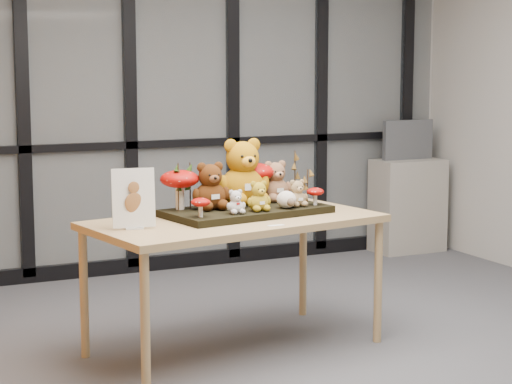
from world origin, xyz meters
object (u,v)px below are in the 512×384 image
diorama_tray (247,211)px  sign_holder (134,200)px  bear_small_yellow (258,194)px  plush_cream_hedgehog (286,199)px  bear_tan_back (275,179)px  mushroom_front_left (201,206)px  cabinet (408,205)px  mushroom_back_left (180,188)px  monitor (408,140)px  bear_brown_medium (210,183)px  mushroom_back_right (255,180)px  bear_pooh_yellow (242,168)px  bear_beige_small (297,192)px  mushroom_front_right (315,195)px  display_table (235,229)px  bear_white_bow (236,200)px

diorama_tray → sign_holder: bearing=-176.8°
bear_small_yellow → plush_cream_hedgehog: bear_small_yellow is taller
plush_cream_hedgehog → sign_holder: (-0.97, -0.05, 0.06)m
bear_tan_back → mushroom_front_left: bearing=-159.9°
sign_holder → cabinet: bearing=40.8°
plush_cream_hedgehog → mushroom_back_left: size_ratio=0.45×
monitor → bear_brown_medium: bearing=-145.0°
mushroom_back_right → bear_brown_medium: bearing=-157.5°
bear_tan_back → mushroom_back_right: bear_tan_back is taller
monitor → diorama_tray: bearing=-142.0°
bear_pooh_yellow → bear_beige_small: 0.37m
mushroom_back_left → bear_pooh_yellow: bearing=1.5°
mushroom_back_left → mushroom_front_right: 0.84m
bear_beige_small → mushroom_front_right: (0.13, -0.00, -0.03)m
mushroom_front_left → bear_pooh_yellow: bearing=38.7°
bear_tan_back → plush_cream_hedgehog: (-0.07, -0.30, -0.08)m
mushroom_back_left → mushroom_back_right: bearing=8.4°
mushroom_back_right → mushroom_back_left: bearing=-171.6°
mushroom_front_left → cabinet: size_ratio=0.15×
plush_cream_hedgehog → display_table: bearing=164.3°
bear_pooh_yellow → monitor: (2.46, 1.82, -0.05)m
bear_pooh_yellow → bear_beige_small: (0.27, -0.21, -0.13)m
bear_tan_back → mushroom_front_right: size_ratio=2.37×
diorama_tray → mushroom_back_right: 0.29m
sign_holder → bear_pooh_yellow: bearing=28.9°
mushroom_front_left → mushroom_back_right: bearing=36.8°
bear_beige_small → mushroom_front_right: size_ratio=1.53×
mushroom_front_right → bear_brown_medium: bearing=169.0°
bear_pooh_yellow → mushroom_front_left: bearing=-150.9°
mushroom_back_left → cabinet: bearing=32.2°
mushroom_front_right → bear_white_bow: bearing=-171.3°
bear_brown_medium → mushroom_front_right: (0.65, -0.13, -0.10)m
bear_small_yellow → bear_white_bow: 0.17m
bear_beige_small → cabinet: bearing=32.9°
display_table → mushroom_back_right: (0.26, 0.28, 0.24)m
bear_beige_small → mushroom_back_right: mushroom_back_right is taller
bear_pooh_yellow → bear_tan_back: bear_pooh_yellow is taller
bear_beige_small → bear_white_bow: bearing=-178.3°
plush_cream_hedgehog → monitor: size_ratio=0.23×
mushroom_front_left → sign_holder: size_ratio=0.36×
bear_brown_medium → diorama_tray: bearing=-20.9°
display_table → mushroom_front_right: mushroom_front_right is taller
bear_tan_back → cabinet: 2.88m
bear_brown_medium → mushroom_front_left: bearing=-132.8°
bear_pooh_yellow → plush_cream_hedgehog: bearing=-63.8°
bear_tan_back → sign_holder: size_ratio=0.83×
mushroom_back_left → monitor: bearing=32.4°
display_table → mushroom_back_right: bearing=37.1°
diorama_tray → bear_brown_medium: size_ratio=3.15×
bear_small_yellow → mushroom_back_left: 0.47m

